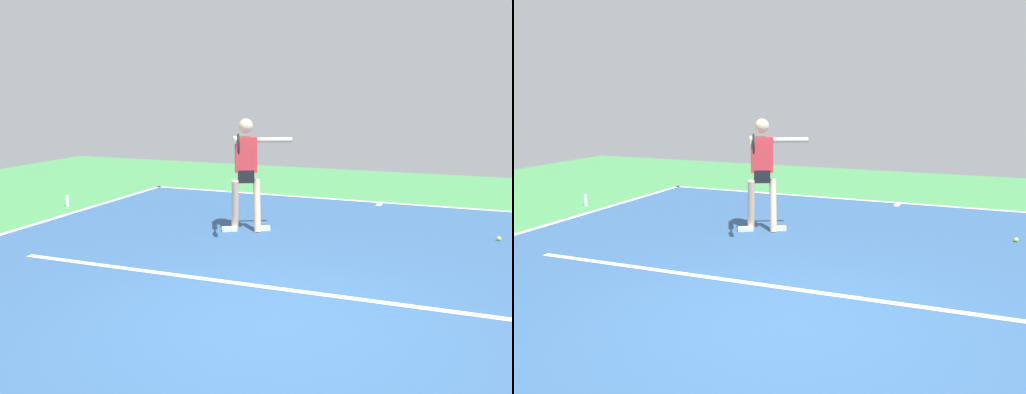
# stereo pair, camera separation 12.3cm
# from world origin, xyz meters

# --- Properties ---
(ground_plane) EXTENTS (21.67, 21.67, 0.00)m
(ground_plane) POSITION_xyz_m (0.00, 0.00, 0.00)
(ground_plane) COLOR #428E4C
(court_surface) EXTENTS (10.30, 12.93, 0.00)m
(court_surface) POSITION_xyz_m (0.00, 0.00, 0.00)
(court_surface) COLOR #2D5484
(court_surface) RESTS_ON ground_plane
(court_line_baseline_near) EXTENTS (10.30, 0.10, 0.01)m
(court_line_baseline_near) POSITION_xyz_m (0.00, -6.42, 0.00)
(court_line_baseline_near) COLOR white
(court_line_baseline_near) RESTS_ON ground_plane
(court_line_service) EXTENTS (7.73, 0.10, 0.01)m
(court_line_service) POSITION_xyz_m (0.00, -0.94, 0.00)
(court_line_service) COLOR white
(court_line_service) RESTS_ON ground_plane
(court_line_centre_mark) EXTENTS (0.10, 0.30, 0.01)m
(court_line_centre_mark) POSITION_xyz_m (0.00, -6.22, 0.00)
(court_line_centre_mark) COLOR white
(court_line_centre_mark) RESTS_ON ground_plane
(tennis_player) EXTENTS (1.03, 1.38, 1.80)m
(tennis_player) POSITION_xyz_m (1.61, -3.27, 1.04)
(tennis_player) COLOR beige
(tennis_player) RESTS_ON ground_plane
(tennis_ball_far_corner) EXTENTS (0.07, 0.07, 0.07)m
(tennis_ball_far_corner) POSITION_xyz_m (-2.12, -4.12, 0.03)
(tennis_ball_far_corner) COLOR #C6E53D
(tennis_ball_far_corner) RESTS_ON ground_plane
(water_bottle) EXTENTS (0.07, 0.07, 0.22)m
(water_bottle) POSITION_xyz_m (5.57, -3.81, 0.11)
(water_bottle) COLOR white
(water_bottle) RESTS_ON ground_plane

